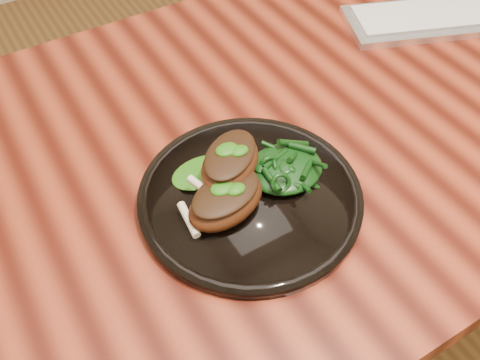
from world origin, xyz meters
The scene contains 7 objects.
desk centered at (0.00, 0.00, 0.67)m, with size 1.60×0.80×0.75m.
plate centered at (-0.19, -0.11, 0.76)m, with size 0.30×0.30×0.02m.
lamb_chop_front centered at (-0.24, -0.13, 0.79)m, with size 0.13×0.10×0.05m.
lamb_chop_back centered at (-0.21, -0.08, 0.81)m, with size 0.13×0.12×0.05m.
herb_smear centered at (-0.23, -0.05, 0.77)m, with size 0.09×0.06×0.01m, color #124A08.
greens_heap centered at (-0.13, -0.11, 0.79)m, with size 0.11×0.10×0.04m.
keyboard centered at (0.39, 0.06, 0.76)m, with size 0.45×0.28×0.02m.
Camera 1 is at (-0.44, -0.50, 1.32)m, focal length 40.00 mm.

